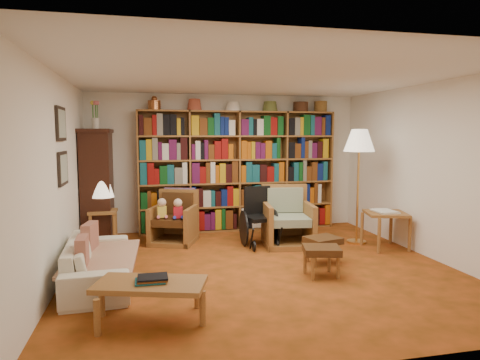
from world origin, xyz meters
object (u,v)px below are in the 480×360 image
object	(u,v)px
wheelchair	(259,219)
coffee_table	(151,287)
armchair_leather	(173,221)
floor_lamp	(359,145)
side_table_papers	(386,217)
footstool_a	(323,242)
side_table_lamp	(103,219)
armchair_sage	(286,222)
footstool_b	(322,252)
sofa	(99,261)

from	to	relation	value
wheelchair	coffee_table	bearing A→B (deg)	-124.67
armchair_leather	floor_lamp	world-z (taller)	floor_lamp
side_table_papers	footstool_a	xyz separation A→B (m)	(-1.28, -0.54, -0.19)
side_table_lamp	coffee_table	bearing A→B (deg)	-76.96
armchair_leather	wheelchair	bearing A→B (deg)	-20.58
armchair_sage	footstool_a	distance (m)	1.15
footstool_b	coffee_table	distance (m)	2.27
wheelchair	side_table_lamp	bearing A→B (deg)	169.00
sofa	floor_lamp	size ratio (longest dim) A/B	0.96
sofa	wheelchair	world-z (taller)	wheelchair
wheelchair	side_table_papers	world-z (taller)	wheelchair
side_table_lamp	armchair_leather	distance (m)	1.10
footstool_a	footstool_b	size ratio (longest dim) A/B	1.00
footstool_a	footstool_b	bearing A→B (deg)	-115.06
side_table_lamp	armchair_sage	bearing A→B (deg)	-10.19
armchair_leather	armchair_sage	bearing A→B (deg)	-17.07
armchair_leather	wheelchair	size ratio (longest dim) A/B	1.00
side_table_lamp	coffee_table	xyz separation A→B (m)	(0.69, -3.00, -0.10)
side_table_lamp	armchair_sage	xyz separation A→B (m)	(2.88, -0.52, -0.07)
footstool_a	coffee_table	distance (m)	2.69
armchair_leather	coffee_table	xyz separation A→B (m)	(-0.41, -3.03, -0.02)
side_table_papers	floor_lamp	bearing A→B (deg)	122.21
wheelchair	footstool_b	distance (m)	1.71
side_table_lamp	footstool_a	bearing A→B (deg)	-28.65
side_table_lamp	footstool_a	world-z (taller)	side_table_lamp
wheelchair	footstool_a	world-z (taller)	wheelchair
footstool_a	wheelchair	bearing A→B (deg)	116.40
wheelchair	footstool_a	distance (m)	1.32
side_table_lamp	armchair_leather	size ratio (longest dim) A/B	0.61
armchair_leather	footstool_a	bearing A→B (deg)	-41.15
armchair_leather	armchair_sage	distance (m)	1.86
sofa	side_table_lamp	bearing A→B (deg)	0.56
wheelchair	footstool_a	bearing A→B (deg)	-63.60
side_table_papers	footstool_b	xyz separation A→B (m)	(-1.50, -1.02, -0.18)
floor_lamp	sofa	bearing A→B (deg)	-164.63
floor_lamp	side_table_papers	distance (m)	1.21
armchair_sage	wheelchair	world-z (taller)	armchair_sage
sofa	footstool_a	size ratio (longest dim) A/B	3.42
armchair_leather	footstool_b	size ratio (longest dim) A/B	1.79
armchair_sage	armchair_leather	bearing A→B (deg)	162.93
sofa	side_table_papers	distance (m)	4.26
sofa	footstool_b	distance (m)	2.72
wheelchair	footstool_a	xyz separation A→B (m)	(0.58, -1.18, -0.12)
armchair_sage	footstool_b	xyz separation A→B (m)	(-0.08, -1.62, -0.05)
armchair_leather	floor_lamp	bearing A→B (deg)	-13.86
coffee_table	armchair_leather	bearing A→B (deg)	82.34
side_table_papers	wheelchair	bearing A→B (deg)	161.04
armchair_sage	sofa	bearing A→B (deg)	-155.59
sofa	armchair_leather	bearing A→B (deg)	-31.66
armchair_sage	floor_lamp	distance (m)	1.71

